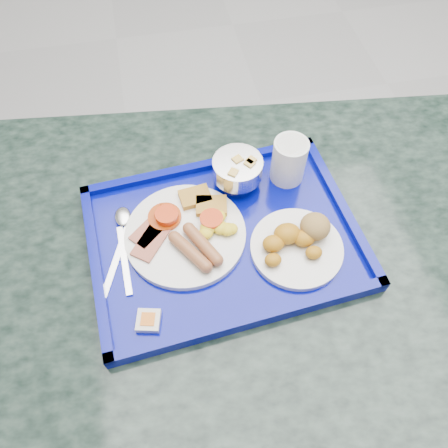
% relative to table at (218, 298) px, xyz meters
% --- Properties ---
extents(floor, '(6.00, 6.00, 0.00)m').
position_rel_table_xyz_m(floor, '(0.45, 0.56, -0.56)').
color(floor, '#939396').
rests_on(floor, ground).
extents(table, '(1.29, 0.94, 0.75)m').
position_rel_table_xyz_m(table, '(0.00, 0.00, 0.00)').
color(table, slate).
rests_on(table, floor).
extents(tray, '(0.52, 0.40, 0.03)m').
position_rel_table_xyz_m(tray, '(0.02, 0.03, 0.20)').
color(tray, '#020884').
rests_on(tray, table).
extents(main_plate, '(0.23, 0.23, 0.04)m').
position_rel_table_xyz_m(main_plate, '(-0.04, 0.05, 0.22)').
color(main_plate, silver).
rests_on(main_plate, tray).
extents(bread_plate, '(0.17, 0.17, 0.06)m').
position_rel_table_xyz_m(bread_plate, '(0.15, -0.02, 0.23)').
color(bread_plate, silver).
rests_on(bread_plate, tray).
extents(fruit_bowl, '(0.10, 0.10, 0.07)m').
position_rel_table_xyz_m(fruit_bowl, '(0.07, 0.15, 0.25)').
color(fruit_bowl, silver).
rests_on(fruit_bowl, tray).
extents(juice_cup, '(0.07, 0.07, 0.10)m').
position_rel_table_xyz_m(juice_cup, '(0.17, 0.15, 0.26)').
color(juice_cup, white).
rests_on(juice_cup, tray).
extents(spoon, '(0.03, 0.19, 0.01)m').
position_rel_table_xyz_m(spoon, '(-0.16, 0.08, 0.22)').
color(spoon, silver).
rests_on(spoon, tray).
extents(knife, '(0.07, 0.16, 0.00)m').
position_rel_table_xyz_m(knife, '(-0.19, 0.01, 0.21)').
color(knife, silver).
rests_on(knife, tray).
extents(jam_packet, '(0.05, 0.05, 0.02)m').
position_rel_table_xyz_m(jam_packet, '(-0.14, -0.11, 0.22)').
color(jam_packet, silver).
rests_on(jam_packet, tray).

